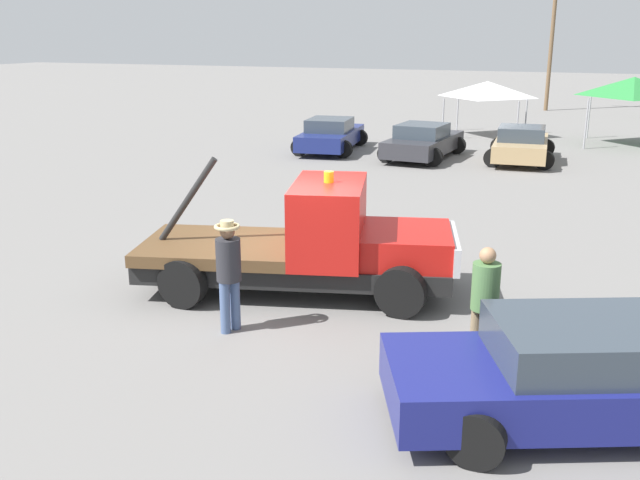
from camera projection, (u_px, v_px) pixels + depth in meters
name	position (u px, v px, depth m)	size (l,w,h in m)	color
ground_plane	(295.00, 291.00, 13.40)	(160.00, 160.00, 0.00)	slate
tow_truck	(314.00, 245.00, 13.11)	(6.13, 3.53, 2.51)	black
foreground_car	(602.00, 374.00, 8.72)	(5.67, 3.89, 1.34)	navy
person_near_truck	(485.00, 298.00, 10.14)	(0.40, 0.40, 1.79)	#847051
person_at_hood	(229.00, 267.00, 11.31)	(0.41, 0.41, 1.86)	#475B84
parked_car_navy	(331.00, 135.00, 28.94)	(2.85, 4.91, 1.34)	navy
parked_car_charcoal	(423.00, 142.00, 27.22)	(2.71, 4.71, 1.34)	#2D2D33
parked_car_tan	(521.00, 145.00, 26.49)	(2.66, 4.47, 1.34)	tan
canopy_tent_white	(487.00, 89.00, 32.52)	(3.33, 3.33, 2.51)	#9E9EA3
canopy_tent_green	(634.00, 87.00, 29.81)	(3.42, 3.42, 2.87)	#9E9EA3
traffic_cone	(360.00, 222.00, 17.23)	(0.40, 0.40, 0.55)	black
utility_pole	(553.00, 29.00, 42.72)	(2.20, 0.24, 9.09)	brown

